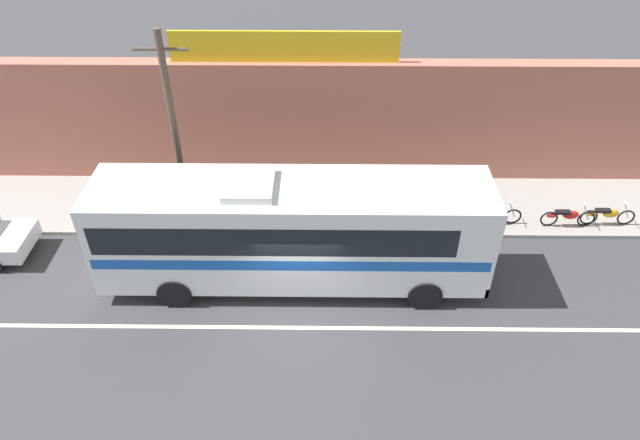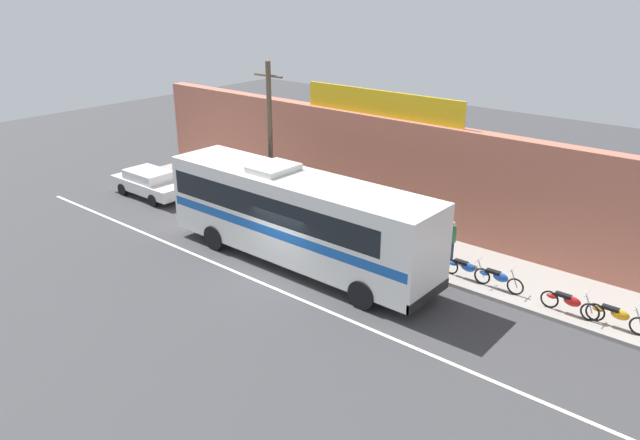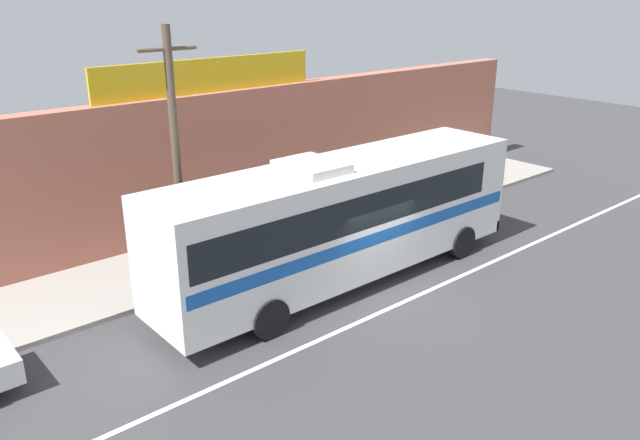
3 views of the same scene
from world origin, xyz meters
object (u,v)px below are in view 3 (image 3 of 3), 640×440
(motorcycle_red, at_px, (427,192))
(pedestrian_by_curb, at_px, (365,185))
(motorcycle_purple, at_px, (488,174))
(utility_pole, at_px, (176,159))
(motorcycle_orange, at_px, (469,181))
(intercity_bus, at_px, (342,215))
(motorcycle_black, at_px, (406,199))

(motorcycle_red, bearing_deg, pedestrian_by_curb, 157.53)
(motorcycle_purple, relative_size, pedestrian_by_curb, 1.16)
(motorcycle_red, relative_size, pedestrian_by_curb, 1.12)
(motorcycle_red, bearing_deg, utility_pole, -178.24)
(motorcycle_purple, height_order, motorcycle_orange, same)
(motorcycle_purple, bearing_deg, motorcycle_red, 179.71)
(motorcycle_orange, bearing_deg, utility_pole, -179.12)
(utility_pole, distance_m, motorcycle_purple, 15.07)
(motorcycle_orange, xyz_separation_m, motorcycle_red, (-2.51, 0.13, 0.00))
(intercity_bus, xyz_separation_m, pedestrian_by_curb, (4.68, 3.78, -0.96))
(pedestrian_by_curb, bearing_deg, motorcycle_red, -22.47)
(utility_pole, distance_m, motorcycle_black, 10.06)
(motorcycle_black, bearing_deg, motorcycle_purple, -0.08)
(motorcycle_orange, relative_size, pedestrian_by_curb, 1.16)
(utility_pole, xyz_separation_m, motorcycle_orange, (13.28, 0.20, -3.25))
(utility_pole, height_order, motorcycle_black, utility_pole)
(utility_pole, xyz_separation_m, motorcycle_black, (9.51, 0.32, -3.25))
(intercity_bus, bearing_deg, pedestrian_by_curb, 38.93)
(utility_pole, xyz_separation_m, motorcycle_red, (10.76, 0.33, -3.25))
(intercity_bus, xyz_separation_m, motorcycle_black, (5.83, 2.78, -1.50))
(utility_pole, relative_size, motorcycle_orange, 3.68)
(motorcycle_black, xyz_separation_m, motorcycle_red, (1.25, 0.01, 0.00))
(motorcycle_black, distance_m, motorcycle_red, 1.25)
(motorcycle_purple, bearing_deg, motorcycle_orange, -175.72)
(utility_pole, distance_m, motorcycle_red, 11.25)
(intercity_bus, xyz_separation_m, utility_pole, (-3.68, 2.46, 1.75))
(motorcycle_black, distance_m, pedestrian_by_curb, 1.62)
(motorcycle_black, bearing_deg, intercity_bus, -154.52)
(pedestrian_by_curb, bearing_deg, motorcycle_purple, -9.05)
(intercity_bus, height_order, pedestrian_by_curb, intercity_bus)
(motorcycle_black, bearing_deg, motorcycle_orange, -1.75)
(intercity_bus, relative_size, motorcycle_purple, 6.07)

